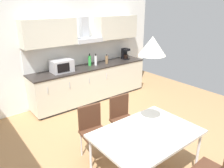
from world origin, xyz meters
TOP-DOWN VIEW (x-y plane):
  - ground_plane at (0.00, 0.00)m, footprint 7.27×7.25m
  - wall_back at (0.00, 2.47)m, footprint 5.81×0.10m
  - kitchen_counter at (0.72, 2.10)m, footprint 3.10×0.66m
  - backsplash_tile at (0.72, 2.41)m, footprint 3.08×0.02m
  - upper_wall_cabinets at (0.72, 2.25)m, footprint 3.08×0.40m
  - microwave at (-0.05, 2.10)m, footprint 0.48×0.35m
  - coffee_maker at (1.88, 2.13)m, footprint 0.18×0.19m
  - bottle_white at (0.87, 2.09)m, footprint 0.07×0.07m
  - bottle_brown at (1.19, 2.05)m, footprint 0.08×0.08m
  - bottle_green at (0.74, 2.16)m, footprint 0.07×0.07m
  - dining_table at (-0.21, -0.69)m, footprint 1.38×0.96m
  - chair_far_left at (-0.51, 0.17)m, footprint 0.44×0.44m
  - chair_far_right at (0.11, 0.17)m, footprint 0.43×0.43m
  - pendant_lamp at (-0.21, -0.69)m, footprint 0.32×0.32m

SIDE VIEW (x-z plane):
  - ground_plane at x=0.00m, z-range -0.02..0.00m
  - kitchen_counter at x=0.72m, z-range 0.00..0.89m
  - chair_far_left at x=-0.51m, z-range 0.10..0.97m
  - chair_far_right at x=0.11m, z-range 0.10..0.97m
  - dining_table at x=-0.21m, z-range 0.33..1.07m
  - bottle_brown at x=1.19m, z-range 0.87..1.11m
  - bottle_white at x=0.87m, z-range 0.87..1.16m
  - bottle_green at x=0.74m, z-range 0.87..1.17m
  - microwave at x=-0.05m, z-range 0.89..1.17m
  - coffee_maker at x=1.88m, z-range 0.89..1.19m
  - backsplash_tile at x=0.72m, z-range 0.89..1.41m
  - wall_back at x=0.00m, z-range 0.00..2.60m
  - upper_wall_cabinets at x=0.72m, z-range 1.46..2.05m
  - pendant_lamp at x=-0.21m, z-range 1.79..2.01m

